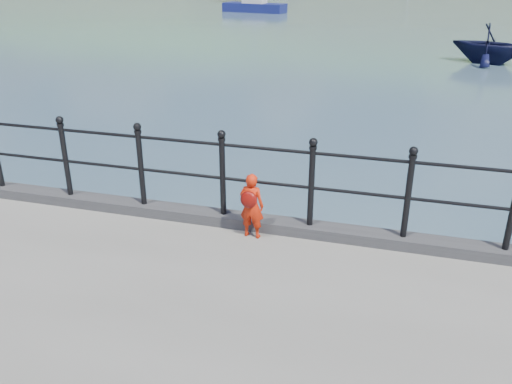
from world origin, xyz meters
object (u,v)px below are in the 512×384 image
(child, at_px, (251,205))
(launch_navy, at_px, (490,44))
(railing, at_px, (266,172))
(sailboat_port, at_px, (255,8))

(child, bearing_deg, launch_navy, -101.02)
(railing, height_order, child, railing)
(railing, xyz_separation_m, child, (-0.12, -0.27, -0.37))
(launch_navy, bearing_deg, child, -175.29)
(railing, height_order, launch_navy, railing)
(sailboat_port, bearing_deg, child, -65.08)
(sailboat_port, bearing_deg, launch_navy, -40.70)
(launch_navy, bearing_deg, sailboat_port, 59.17)
(launch_navy, relative_size, sailboat_port, 0.42)
(railing, distance_m, sailboat_port, 40.01)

